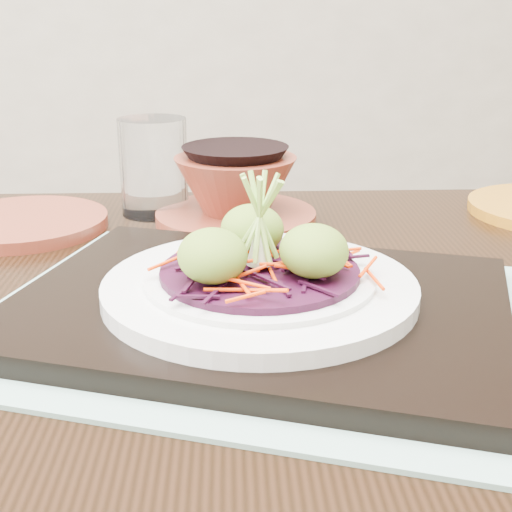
{
  "coord_description": "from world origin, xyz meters",
  "views": [
    {
      "loc": [
        0.02,
        -0.5,
        0.98
      ],
      "look_at": [
        0.1,
        0.03,
        0.79
      ],
      "focal_mm": 50.0,
      "sensor_mm": 36.0,
      "label": 1
    }
  ],
  "objects": [
    {
      "name": "white_plate",
      "position": [
        0.1,
        0.01,
        0.77
      ],
      "size": [
        0.25,
        0.25,
        0.02
      ],
      "color": "silver",
      "rests_on": "serving_tray"
    },
    {
      "name": "dining_table",
      "position": [
        0.11,
        0.02,
        0.65
      ],
      "size": [
        1.27,
        0.92,
        0.74
      ],
      "rotation": [
        0.0,
        0.0,
        -0.11
      ],
      "color": "black",
      "rests_on": "ground"
    },
    {
      "name": "guacamole_scoops",
      "position": [
        0.1,
        0.01,
        0.81
      ],
      "size": [
        0.13,
        0.12,
        0.04
      ],
      "color": "olive",
      "rests_on": "cabbage_bed"
    },
    {
      "name": "carrot_julienne",
      "position": [
        0.1,
        0.01,
        0.79
      ],
      "size": [
        0.19,
        0.19,
        0.01
      ],
      "primitive_type": null,
      "color": "#EC3504",
      "rests_on": "cabbage_bed"
    },
    {
      "name": "terracotta_side_plate",
      "position": [
        -0.13,
        0.29,
        0.75
      ],
      "size": [
        0.22,
        0.22,
        0.01
      ],
      "primitive_type": "cylinder",
      "rotation": [
        0.0,
        0.0,
        -0.21
      ],
      "color": "maroon",
      "rests_on": "dining_table"
    },
    {
      "name": "serving_tray",
      "position": [
        0.1,
        0.01,
        0.76
      ],
      "size": [
        0.46,
        0.41,
        0.02
      ],
      "primitive_type": "cube",
      "rotation": [
        0.0,
        0.0,
        -0.41
      ],
      "color": "black",
      "rests_on": "placemat"
    },
    {
      "name": "cabbage_bed",
      "position": [
        0.1,
        0.01,
        0.79
      ],
      "size": [
        0.16,
        0.16,
        0.01
      ],
      "primitive_type": "cylinder",
      "color": "#30091E",
      "rests_on": "white_plate"
    },
    {
      "name": "terracotta_bowl_set",
      "position": [
        0.11,
        0.28,
        0.78
      ],
      "size": [
        0.23,
        0.23,
        0.08
      ],
      "rotation": [
        0.0,
        0.0,
        -0.28
      ],
      "color": "maroon",
      "rests_on": "dining_table"
    },
    {
      "name": "water_glass",
      "position": [
        0.02,
        0.33,
        0.8
      ],
      "size": [
        0.1,
        0.1,
        0.11
      ],
      "primitive_type": "cylinder",
      "rotation": [
        0.0,
        0.0,
        0.27
      ],
      "color": "white",
      "rests_on": "dining_table"
    },
    {
      "name": "placemat",
      "position": [
        0.1,
        0.01,
        0.75
      ],
      "size": [
        0.54,
        0.49,
        0.0
      ],
      "primitive_type": "cube",
      "rotation": [
        0.0,
        0.0,
        -0.41
      ],
      "color": "#85ACA4",
      "rests_on": "dining_table"
    },
    {
      "name": "scallion_garnish",
      "position": [
        0.1,
        0.01,
        0.83
      ],
      "size": [
        0.06,
        0.06,
        0.09
      ],
      "primitive_type": null,
      "color": "#9ACC51",
      "rests_on": "cabbage_bed"
    }
  ]
}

